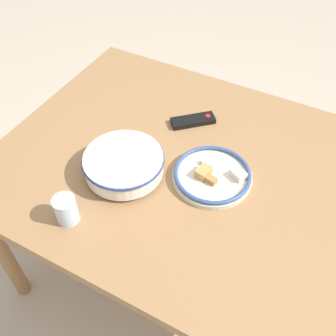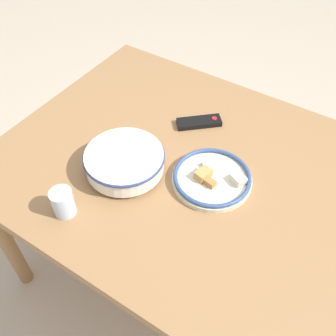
{
  "view_description": "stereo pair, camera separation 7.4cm",
  "coord_description": "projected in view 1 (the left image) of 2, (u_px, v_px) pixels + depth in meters",
  "views": [
    {
      "loc": [
        0.31,
        -0.84,
        1.7
      ],
      "look_at": [
        -0.09,
        -0.08,
        0.76
      ],
      "focal_mm": 42.0,
      "sensor_mm": 36.0,
      "label": 1
    },
    {
      "loc": [
        0.38,
        -0.8,
        1.7
      ],
      "look_at": [
        -0.09,
        -0.08,
        0.76
      ],
      "focal_mm": 42.0,
      "sensor_mm": 36.0,
      "label": 2
    }
  ],
  "objects": [
    {
      "name": "ground_plane",
      "position": [
        193.0,
        271.0,
        1.86
      ],
      "size": [
        8.0,
        8.0,
        0.0
      ],
      "primitive_type": "plane",
      "color": "#B7A88E"
    },
    {
      "name": "dining_table",
      "position": [
        201.0,
        184.0,
        1.38
      ],
      "size": [
        1.43,
        1.02,
        0.72
      ],
      "color": "olive",
      "rests_on": "ground_plane"
    },
    {
      "name": "noodle_bowl",
      "position": [
        124.0,
        164.0,
        1.29
      ],
      "size": [
        0.27,
        0.27,
        0.08
      ],
      "color": "silver",
      "rests_on": "dining_table"
    },
    {
      "name": "food_plate",
      "position": [
        212.0,
        175.0,
        1.29
      ],
      "size": [
        0.26,
        0.26,
        0.05
      ],
      "color": "beige",
      "rests_on": "dining_table"
    },
    {
      "name": "tv_remote",
      "position": [
        193.0,
        121.0,
        1.48
      ],
      "size": [
        0.16,
        0.15,
        0.02
      ],
      "rotation": [
        0.0,
        0.0,
        5.45
      ],
      "color": "black",
      "rests_on": "dining_table"
    },
    {
      "name": "drinking_glass",
      "position": [
        66.0,
        210.0,
        1.16
      ],
      "size": [
        0.07,
        0.07,
        0.09
      ],
      "color": "silver",
      "rests_on": "dining_table"
    }
  ]
}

